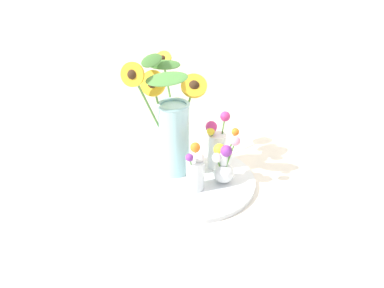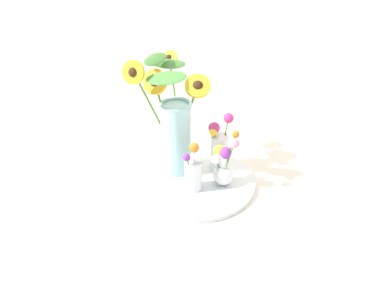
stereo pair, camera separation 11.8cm
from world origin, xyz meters
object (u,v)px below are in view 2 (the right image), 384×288
at_px(mason_jar_sunflowers, 175,127).
at_px(vase_small_back, 219,147).
at_px(serving_tray, 192,181).
at_px(vase_small_center, 193,170).
at_px(vase_bulb_right, 224,166).

bearing_deg(mason_jar_sunflowers, vase_small_back, 21.52).
bearing_deg(serving_tray, vase_small_center, -66.87).
distance_m(mason_jar_sunflowers, vase_small_back, 0.17).
bearing_deg(mason_jar_sunflowers, vase_bulb_right, -10.96).
bearing_deg(serving_tray, vase_small_back, 55.19).
distance_m(serving_tray, mason_jar_sunflowers, 0.19).
relative_size(mason_jar_sunflowers, vase_small_center, 2.67).
xyz_separation_m(serving_tray, vase_small_back, (0.07, 0.09, 0.09)).
bearing_deg(vase_small_back, mason_jar_sunflowers, -158.48).
height_order(serving_tray, vase_small_back, vase_small_back).
bearing_deg(vase_small_center, mason_jar_sunflowers, 136.90).
relative_size(serving_tray, mason_jar_sunflowers, 1.03).
xyz_separation_m(mason_jar_sunflowers, vase_bulb_right, (0.18, -0.03, -0.09)).
relative_size(mason_jar_sunflowers, vase_bulb_right, 2.19).
height_order(vase_small_center, vase_bulb_right, vase_bulb_right).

